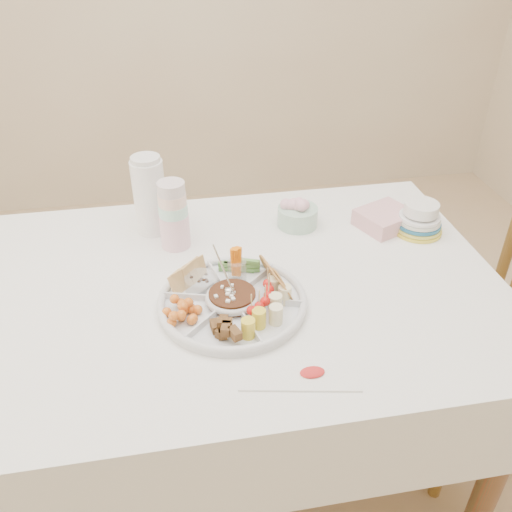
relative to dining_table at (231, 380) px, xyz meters
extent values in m
plane|color=tan|center=(0.00, 0.00, -0.38)|extent=(4.00, 4.00, 0.00)
cube|color=white|center=(0.00, 0.00, 0.00)|extent=(1.52, 1.02, 0.76)
cube|color=brown|center=(0.80, -0.05, 0.17)|extent=(0.51, 0.51, 1.10)
cylinder|color=silver|center=(0.00, -0.10, 0.40)|extent=(0.47, 0.47, 0.04)
cylinder|color=#4C2B19|center=(0.00, -0.10, 0.41)|extent=(0.15, 0.15, 0.04)
cylinder|color=#ABBCA2|center=(-0.13, 0.22, 0.50)|extent=(0.10, 0.10, 0.25)
cylinder|color=white|center=(-0.19, 0.32, 0.51)|extent=(0.11, 0.11, 0.26)
cylinder|color=#A8C6B3|center=(0.26, 0.27, 0.43)|extent=(0.15, 0.15, 0.10)
cube|color=#E0A2A9|center=(0.54, 0.22, 0.41)|extent=(0.20, 0.19, 0.05)
cylinder|color=gold|center=(0.63, 0.17, 0.43)|extent=(0.18, 0.18, 0.10)
cube|color=white|center=(0.11, -0.37, 0.38)|extent=(0.28, 0.14, 0.01)
camera|label=1|loc=(-0.13, -1.19, 1.28)|focal=38.00mm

